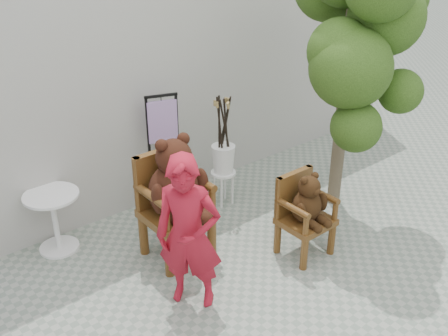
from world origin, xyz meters
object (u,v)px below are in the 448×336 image
at_px(chair_small, 305,207).
at_px(cafe_table, 54,215).
at_px(tree, 361,21).
at_px(person, 189,236).
at_px(stool_bucket, 223,158).
at_px(chair_big, 175,190).
at_px(display_stand, 165,166).

height_order(chair_small, cafe_table, chair_small).
bearing_deg(chair_small, tree, 16.89).
relative_size(person, stool_bucket, 1.15).
height_order(person, cafe_table, person).
distance_m(chair_big, tree, 2.71).
height_order(cafe_table, display_stand, display_stand).
relative_size(person, tree, 0.50).
bearing_deg(display_stand, chair_big, -99.07).
height_order(chair_small, display_stand, display_stand).
relative_size(chair_big, person, 0.86).
relative_size(chair_small, cafe_table, 1.40).
bearing_deg(display_stand, person, -98.56).
xyz_separation_m(chair_big, stool_bucket, (1.10, 0.53, -0.17)).
bearing_deg(tree, stool_bucket, 133.86).
height_order(display_stand, tree, tree).
xyz_separation_m(chair_small, stool_bucket, (0.00, 1.40, 0.06)).
height_order(person, display_stand, person).
bearing_deg(chair_big, tree, -14.34).
height_order(chair_big, person, person).
bearing_deg(stool_bucket, person, -138.04).
distance_m(chair_big, chair_small, 1.42).
height_order(chair_big, tree, tree).
bearing_deg(cafe_table, chair_big, -43.23).
bearing_deg(person, cafe_table, 158.50).
xyz_separation_m(chair_big, person, (-0.41, -0.83, 0.02)).
bearing_deg(person, stool_bucket, 92.25).
height_order(stool_bucket, tree, tree).
relative_size(chair_big, chair_small, 1.45).
relative_size(cafe_table, stool_bucket, 0.48).
xyz_separation_m(chair_big, tree, (2.14, -0.55, 1.56)).
height_order(person, stool_bucket, person).
bearing_deg(person, chair_big, 113.93).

